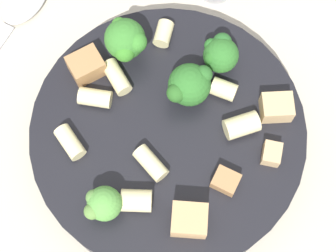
{
  "coord_description": "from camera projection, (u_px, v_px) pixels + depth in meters",
  "views": [
    {
      "loc": [
        0.13,
        -0.05,
        0.46
      ],
      "look_at": [
        0.0,
        0.0,
        0.05
      ],
      "focal_mm": 60.0,
      "sensor_mm": 36.0,
      "label": 1
    }
  ],
  "objects": [
    {
      "name": "rigatoni_1",
      "position": [
        163.0,
        34.0,
        0.47
      ],
      "size": [
        0.02,
        0.02,
        0.01
      ],
      "primitive_type": "cylinder",
      "rotation": [
        1.57,
        0.0,
        0.95
      ],
      "color": "beige",
      "rests_on": "pasta_bowl"
    },
    {
      "name": "spoon",
      "position": [
        11.0,
        19.0,
        0.52
      ],
      "size": [
        0.14,
        0.15,
        0.01
      ],
      "color": "silver",
      "rests_on": "ground_plane"
    },
    {
      "name": "rigatoni_2",
      "position": [
        151.0,
        163.0,
        0.44
      ],
      "size": [
        0.03,
        0.02,
        0.01
      ],
      "primitive_type": "cylinder",
      "rotation": [
        1.57,
        0.0,
        1.9
      ],
      "color": "beige",
      "rests_on": "pasta_bowl"
    },
    {
      "name": "chicken_chunk_3",
      "position": [
        226.0,
        181.0,
        0.43
      ],
      "size": [
        0.03,
        0.03,
        0.01
      ],
      "primitive_type": "cube",
      "rotation": [
        0.0,
        0.0,
        0.73
      ],
      "color": "#A87A4C",
      "rests_on": "pasta_bowl"
    },
    {
      "name": "pasta_bowl",
      "position": [
        168.0,
        136.0,
        0.47
      ],
      "size": [
        0.22,
        0.22,
        0.04
      ],
      "color": "black",
      "rests_on": "ground_plane"
    },
    {
      "name": "rigatoni_7",
      "position": [
        224.0,
        89.0,
        0.46
      ],
      "size": [
        0.02,
        0.02,
        0.01
      ],
      "primitive_type": "cylinder",
      "rotation": [
        1.57,
        0.0,
        2.37
      ],
      "color": "beige",
      "rests_on": "pasta_bowl"
    },
    {
      "name": "broccoli_floret_2",
      "position": [
        103.0,
        203.0,
        0.41
      ],
      "size": [
        0.03,
        0.03,
        0.03
      ],
      "color": "#9EC175",
      "rests_on": "pasta_bowl"
    },
    {
      "name": "rigatoni_0",
      "position": [
        242.0,
        125.0,
        0.44
      ],
      "size": [
        0.02,
        0.03,
        0.02
      ],
      "primitive_type": "cylinder",
      "rotation": [
        1.57,
        0.0,
        3.09
      ],
      "color": "beige",
      "rests_on": "pasta_bowl"
    },
    {
      "name": "broccoli_floret_0",
      "position": [
        189.0,
        85.0,
        0.44
      ],
      "size": [
        0.03,
        0.04,
        0.04
      ],
      "color": "#84AD60",
      "rests_on": "pasta_bowl"
    },
    {
      "name": "ground_plane",
      "position": [
        168.0,
        143.0,
        0.48
      ],
      "size": [
        2.0,
        2.0,
        0.0
      ],
      "primitive_type": "plane",
      "color": "#BCB29E"
    },
    {
      "name": "rigatoni_4",
      "position": [
        117.0,
        77.0,
        0.46
      ],
      "size": [
        0.03,
        0.02,
        0.01
      ],
      "primitive_type": "cylinder",
      "rotation": [
        1.57,
        0.0,
        1.71
      ],
      "color": "beige",
      "rests_on": "pasta_bowl"
    },
    {
      "name": "chicken_chunk_0",
      "position": [
        86.0,
        66.0,
        0.46
      ],
      "size": [
        0.03,
        0.03,
        0.02
      ],
      "primitive_type": "cube",
      "rotation": [
        0.0,
        0.0,
        1.71
      ],
      "color": "#A87A4C",
      "rests_on": "pasta_bowl"
    },
    {
      "name": "rigatoni_3",
      "position": [
        70.0,
        142.0,
        0.44
      ],
      "size": [
        0.03,
        0.02,
        0.01
      ],
      "primitive_type": "cylinder",
      "rotation": [
        1.57,
        0.0,
        1.81
      ],
      "color": "beige",
      "rests_on": "pasta_bowl"
    },
    {
      "name": "rigatoni_6",
      "position": [
        95.0,
        98.0,
        0.45
      ],
      "size": [
        0.03,
        0.03,
        0.01
      ],
      "primitive_type": "cylinder",
      "rotation": [
        1.57,
        0.0,
        2.6
      ],
      "color": "beige",
      "rests_on": "pasta_bowl"
    },
    {
      "name": "chicken_chunk_1",
      "position": [
        272.0,
        154.0,
        0.44
      ],
      "size": [
        0.02,
        0.02,
        0.01
      ],
      "primitive_type": "cube",
      "rotation": [
        0.0,
        0.0,
        2.55
      ],
      "color": "tan",
      "rests_on": "pasta_bowl"
    },
    {
      "name": "broccoli_floret_3",
      "position": [
        220.0,
        54.0,
        0.45
      ],
      "size": [
        0.03,
        0.03,
        0.03
      ],
      "color": "#84AD60",
      "rests_on": "pasta_bowl"
    },
    {
      "name": "chicken_chunk_2",
      "position": [
        277.0,
        107.0,
        0.45
      ],
      "size": [
        0.03,
        0.03,
        0.02
      ],
      "primitive_type": "cube",
      "rotation": [
        0.0,
        0.0,
        1.25
      ],
      "color": "tan",
      "rests_on": "pasta_bowl"
    },
    {
      "name": "broccoli_floret_1",
      "position": [
        126.0,
        40.0,
        0.45
      ],
      "size": [
        0.04,
        0.03,
        0.04
      ],
      "color": "#84AD60",
      "rests_on": "pasta_bowl"
    },
    {
      "name": "chicken_chunk_4",
      "position": [
        189.0,
        220.0,
        0.42
      ],
      "size": [
        0.03,
        0.03,
        0.02
      ],
      "primitive_type": "cube",
      "rotation": [
        0.0,
        0.0,
        1.12
      ],
      "color": "tan",
      "rests_on": "pasta_bowl"
    },
    {
      "name": "rigatoni_5",
      "position": [
        136.0,
        201.0,
        0.42
      ],
      "size": [
        0.02,
        0.03,
        0.02
      ],
      "primitive_type": "cylinder",
      "rotation": [
        1.57,
        0.0,
        2.73
      ],
      "color": "beige",
      "rests_on": "pasta_bowl"
    }
  ]
}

